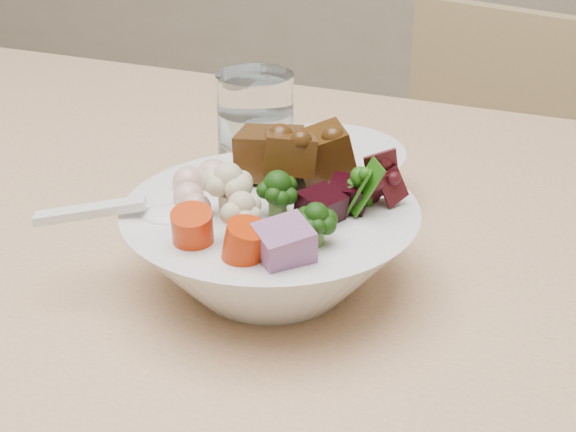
{
  "coord_description": "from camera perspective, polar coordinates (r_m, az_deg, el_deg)",
  "views": [
    {
      "loc": [
        0.24,
        -0.48,
        1.17
      ],
      "look_at": [
        0.1,
        0.04,
        0.9
      ],
      "focal_mm": 50.0,
      "sensor_mm": 36.0,
      "label": 1
    }
  ],
  "objects": [
    {
      "name": "chair_far",
      "position": [
        1.36,
        13.2,
        -3.25
      ],
      "size": [
        0.54,
        0.54,
        0.89
      ],
      "rotation": [
        0.0,
        0.0,
        -0.41
      ],
      "color": "tan",
      "rests_on": "ground"
    },
    {
      "name": "food_bowl",
      "position": [
        0.62,
        -1.04,
        -1.68
      ],
      "size": [
        0.23,
        0.23,
        0.12
      ],
      "color": "silver",
      "rests_on": "dining_table"
    },
    {
      "name": "soup_spoon",
      "position": [
        0.6,
        -10.0,
        0.01
      ],
      "size": [
        0.12,
        0.06,
        0.02
      ],
      "rotation": [
        0.0,
        0.0,
        0.28
      ],
      "color": "silver",
      "rests_on": "food_bowl"
    },
    {
      "name": "water_glass",
      "position": [
        0.75,
        -2.29,
        5.23
      ],
      "size": [
        0.07,
        0.07,
        0.12
      ],
      "color": "white",
      "rests_on": "dining_table"
    },
    {
      "name": "side_bowl",
      "position": [
        0.76,
        2.73,
        2.95
      ],
      "size": [
        0.15,
        0.15,
        0.05
      ],
      "primitive_type": null,
      "color": "silver",
      "rests_on": "dining_table"
    }
  ]
}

